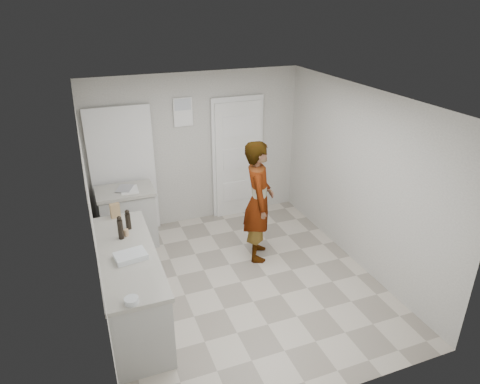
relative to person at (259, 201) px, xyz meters
name	(u,v)px	position (x,y,z in m)	size (l,w,h in m)	color
ground	(241,282)	(-0.48, -0.53, -0.89)	(4.00, 4.00, 0.00)	gray
room_shell	(188,165)	(-0.65, 1.42, 0.13)	(4.00, 4.00, 4.00)	#A6A49D
main_counter	(131,289)	(-1.93, -0.73, -0.47)	(0.64, 1.96, 0.93)	beige
side_counter	(128,219)	(-1.73, 1.02, -0.46)	(0.84, 0.61, 0.93)	beige
person	(259,201)	(0.00, 0.00, 0.00)	(0.65, 0.43, 1.79)	silver
cake_mix_box	(115,211)	(-1.94, 0.17, 0.13)	(0.12, 0.05, 0.20)	tan
spice_jar	(126,233)	(-1.88, -0.36, 0.08)	(0.06, 0.06, 0.09)	tan
oil_cruet_a	(128,220)	(-1.83, -0.20, 0.16)	(0.07, 0.07, 0.26)	black
oil_cruet_b	(120,228)	(-1.94, -0.40, 0.17)	(0.07, 0.07, 0.30)	black
baking_dish	(131,256)	(-1.90, -0.87, 0.06)	(0.37, 0.28, 0.06)	silver
egg_bowl	(132,300)	(-2.00, -1.63, 0.06)	(0.14, 0.14, 0.05)	silver
papers	(129,190)	(-1.66, 0.98, 0.04)	(0.25, 0.32, 0.01)	white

